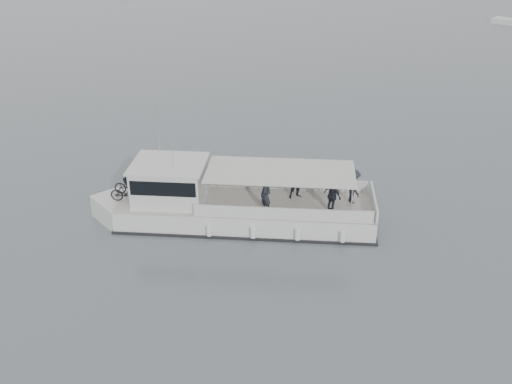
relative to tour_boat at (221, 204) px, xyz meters
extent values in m
plane|color=#535B62|center=(-3.42, -1.68, -0.96)|extent=(1400.00, 1400.00, 0.00)
cube|color=silver|center=(1.14, -0.42, -0.50)|extent=(12.55, 7.21, 1.32)
cube|color=silver|center=(-4.58, 1.66, -0.50)|extent=(3.10, 3.10, 1.32)
cube|color=beige|center=(1.14, -0.42, 0.16)|extent=(12.55, 7.21, 0.06)
cube|color=black|center=(1.14, -0.42, -0.91)|extent=(12.78, 7.39, 0.18)
cube|color=silver|center=(3.39, 0.43, 0.46)|extent=(7.66, 2.87, 0.61)
cube|color=silver|center=(2.32, -2.51, 0.46)|extent=(7.66, 2.87, 0.61)
cube|color=silver|center=(6.81, -2.48, 0.46)|extent=(1.20, 3.09, 0.61)
cube|color=silver|center=(-2.29, 0.83, 1.07)|extent=(3.99, 3.68, 1.83)
cube|color=black|center=(-3.77, 1.37, 1.22)|extent=(1.40, 2.58, 1.17)
cube|color=black|center=(-2.29, 0.83, 1.38)|extent=(3.81, 3.65, 0.71)
cube|color=silver|center=(-2.29, 0.83, 2.04)|extent=(4.25, 3.94, 0.10)
cube|color=silver|center=(2.67, -0.97, 1.83)|extent=(7.52, 5.22, 0.08)
cylinder|color=silver|center=(-0.87, -1.20, 1.00)|extent=(0.08, 0.08, 1.67)
cylinder|color=silver|center=(0.10, 1.47, 1.00)|extent=(0.08, 0.08, 1.67)
cylinder|color=silver|center=(5.23, -3.42, 1.00)|extent=(0.08, 0.08, 1.67)
cylinder|color=silver|center=(6.20, -0.75, 1.00)|extent=(0.08, 0.08, 1.67)
cylinder|color=silver|center=(-2.55, 1.90, 3.35)|extent=(0.04, 0.04, 2.64)
cylinder|color=silver|center=(-2.15, 0.02, 3.15)|extent=(0.04, 0.04, 2.23)
cylinder|color=white|center=(-0.90, -1.58, -0.45)|extent=(0.31, 0.31, 0.51)
cylinder|color=white|center=(1.01, -2.27, -0.45)|extent=(0.31, 0.31, 0.51)
cylinder|color=white|center=(2.91, -2.96, -0.45)|extent=(0.31, 0.31, 0.51)
cylinder|color=white|center=(4.82, -3.65, -0.45)|extent=(0.31, 0.31, 0.51)
imported|color=black|center=(-4.06, 1.91, 0.62)|extent=(1.84, 1.16, 0.91)
imported|color=black|center=(-4.34, 1.14, 0.64)|extent=(1.66, 0.97, 0.96)
imported|color=#242730|center=(1.78, -1.62, 1.01)|extent=(0.61, 0.73, 1.70)
imported|color=#242730|center=(3.67, -0.58, 1.01)|extent=(0.85, 0.68, 1.70)
imported|color=#242730|center=(4.75, -2.38, 1.01)|extent=(0.79, 1.08, 1.70)
imported|color=#242730|center=(6.05, -1.77, 1.01)|extent=(0.66, 1.12, 1.70)
camera|label=1|loc=(-4.64, -23.93, 12.82)|focal=40.00mm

